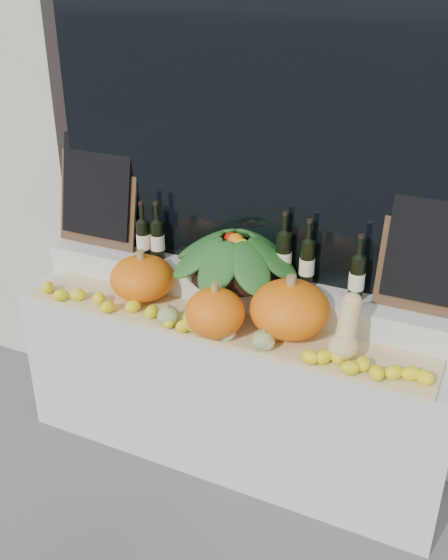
{
  "coord_description": "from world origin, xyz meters",
  "views": [
    {
      "loc": [
        1.15,
        -0.97,
        2.47
      ],
      "look_at": [
        0.0,
        1.45,
        1.12
      ],
      "focal_mm": 40.0,
      "sensor_mm": 36.0,
      "label": 1
    }
  ],
  "objects_px": {
    "butternut_squash": "(346,332)",
    "wine_bottle_tall": "(283,257)",
    "pumpkin_right": "(290,309)",
    "produce_bowl": "(236,255)",
    "pumpkin_left": "(142,278)"
  },
  "relations": [
    {
      "from": "butternut_squash",
      "to": "wine_bottle_tall",
      "type": "distance_m",
      "value": 0.55
    },
    {
      "from": "pumpkin_right",
      "to": "produce_bowl",
      "type": "bearing_deg",
      "value": 151.1
    },
    {
      "from": "butternut_squash",
      "to": "pumpkin_right",
      "type": "bearing_deg",
      "value": 166.69
    },
    {
      "from": "pumpkin_left",
      "to": "pumpkin_right",
      "type": "distance_m",
      "value": 0.82
    },
    {
      "from": "produce_bowl",
      "to": "wine_bottle_tall",
      "type": "xyz_separation_m",
      "value": [
        0.24,
        0.05,
        0.01
      ]
    },
    {
      "from": "produce_bowl",
      "to": "wine_bottle_tall",
      "type": "bearing_deg",
      "value": 12.95
    },
    {
      "from": "pumpkin_right",
      "to": "wine_bottle_tall",
      "type": "bearing_deg",
      "value": 117.27
    },
    {
      "from": "pumpkin_left",
      "to": "produce_bowl",
      "type": "bearing_deg",
      "value": 23.07
    },
    {
      "from": "pumpkin_right",
      "to": "butternut_squash",
      "type": "bearing_deg",
      "value": -13.31
    },
    {
      "from": "pumpkin_left",
      "to": "produce_bowl",
      "type": "relative_size",
      "value": 0.47
    },
    {
      "from": "pumpkin_left",
      "to": "butternut_squash",
      "type": "distance_m",
      "value": 1.11
    },
    {
      "from": "wine_bottle_tall",
      "to": "pumpkin_right",
      "type": "bearing_deg",
      "value": -62.73
    },
    {
      "from": "butternut_squash",
      "to": "produce_bowl",
      "type": "relative_size",
      "value": 0.4
    },
    {
      "from": "butternut_squash",
      "to": "wine_bottle_tall",
      "type": "xyz_separation_m",
      "value": [
        -0.42,
        0.33,
        0.14
      ]
    },
    {
      "from": "butternut_squash",
      "to": "produce_bowl",
      "type": "distance_m",
      "value": 0.73
    }
  ]
}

